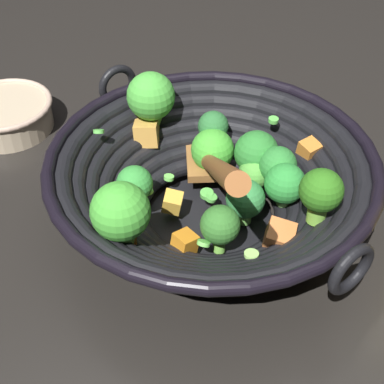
% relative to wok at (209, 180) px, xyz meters
% --- Properties ---
extents(ground_plane, '(4.00, 4.00, 0.00)m').
position_rel_wok_xyz_m(ground_plane, '(0.00, -0.00, -0.06)').
color(ground_plane, black).
extents(wok, '(0.36, 0.38, 0.23)m').
position_rel_wok_xyz_m(wok, '(0.00, 0.00, 0.00)').
color(wok, black).
rests_on(wok, ground).
extents(prep_bowl, '(0.13, 0.13, 0.04)m').
position_rel_wok_xyz_m(prep_bowl, '(-0.29, 0.18, -0.04)').
color(prep_bowl, tan).
rests_on(prep_bowl, ground).
extents(garlic_bulb, '(0.04, 0.04, 0.04)m').
position_rel_wok_xyz_m(garlic_bulb, '(-0.01, 0.27, -0.04)').
color(garlic_bulb, silver).
rests_on(garlic_bulb, ground).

